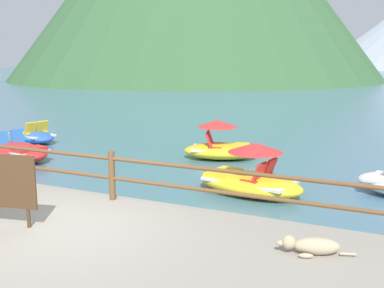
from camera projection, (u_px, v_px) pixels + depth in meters
ground_plane at (349, 90)px, 43.23m from camera, size 200.00×200.00×0.00m
dock_railing at (112, 170)px, 8.78m from camera, size 23.92×0.12×0.95m
sign_board at (3, 182)px, 7.39m from camera, size 1.16×0.27×1.19m
dog_resting at (311, 246)px, 6.42m from camera, size 1.06×0.49×0.26m
pedal_boat_0 at (221, 146)px, 14.21m from camera, size 2.58×1.97×1.21m
pedal_boat_1 at (32, 136)px, 16.96m from camera, size 2.50×1.77×0.81m
pedal_boat_4 at (250, 177)px, 10.54m from camera, size 2.74×1.74×1.21m
pedal_boat_5 at (17, 151)px, 14.01m from camera, size 2.76×1.85×0.86m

